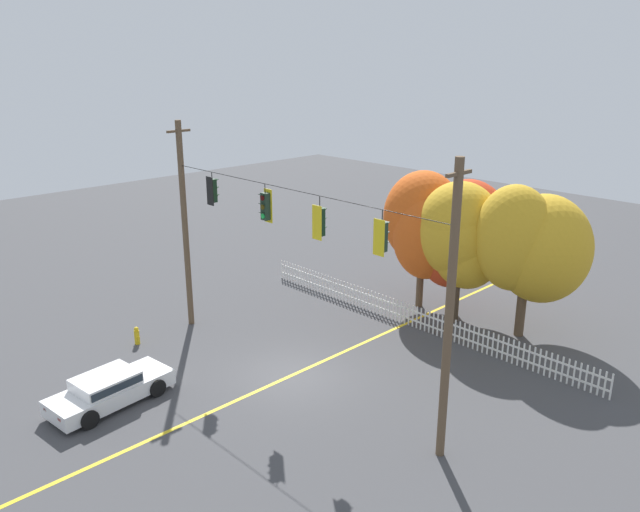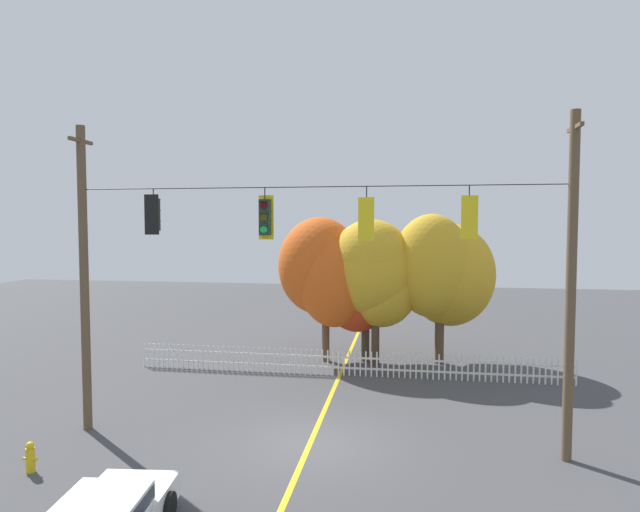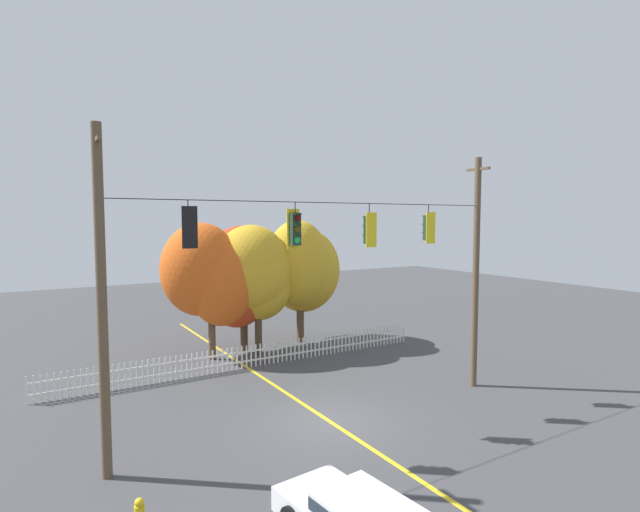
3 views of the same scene
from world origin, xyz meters
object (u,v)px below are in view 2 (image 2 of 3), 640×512
object	(u,v)px
traffic_signal_northbound_secondary	(469,217)
traffic_signal_eastbound_side	(154,214)
traffic_signal_westbound_side	(265,217)
autumn_maple_near_fence	(325,272)
autumn_oak_far_east	(374,272)
autumn_maple_far_west	(443,272)
autumn_maple_mid	(366,276)
fire_hydrant	(30,457)
traffic_signal_northbound_primary	(366,219)

from	to	relation	value
traffic_signal_northbound_secondary	traffic_signal_eastbound_side	bearing A→B (deg)	-180.00
traffic_signal_westbound_side	traffic_signal_eastbound_side	bearing A→B (deg)	-179.67
traffic_signal_westbound_side	autumn_maple_near_fence	xyz separation A→B (m)	(0.32, 9.30, -2.35)
traffic_signal_northbound_secondary	autumn_oak_far_east	size ratio (longest dim) A/B	0.22
autumn_oak_far_east	autumn_maple_far_west	bearing A→B (deg)	12.37
traffic_signal_northbound_secondary	autumn_maple_far_west	distance (m)	9.96
autumn_maple_mid	fire_hydrant	xyz separation A→B (m)	(-7.50, -12.45, -3.48)
traffic_signal_northbound_secondary	traffic_signal_northbound_primary	bearing A→B (deg)	-179.99
fire_hydrant	autumn_maple_far_west	bearing A→B (deg)	48.94
traffic_signal_northbound_secondary	autumn_maple_mid	bearing A→B (deg)	109.50
fire_hydrant	autumn_maple_mid	bearing A→B (deg)	58.94
traffic_signal_northbound_primary	fire_hydrant	xyz separation A→B (m)	(-8.19, -2.83, -5.98)
traffic_signal_northbound_secondary	autumn_maple_mid	distance (m)	10.51
autumn_maple_near_fence	autumn_maple_mid	world-z (taller)	autumn_maple_near_fence
traffic_signal_northbound_primary	autumn_maple_far_west	bearing A→B (deg)	74.32
traffic_signal_eastbound_side	autumn_maple_mid	size ratio (longest dim) A/B	0.21
autumn_maple_mid	autumn_maple_far_west	bearing A→B (deg)	1.38
traffic_signal_northbound_primary	autumn_oak_far_east	distance (m)	9.32
traffic_signal_eastbound_side	traffic_signal_northbound_secondary	distance (m)	8.89
fire_hydrant	traffic_signal_eastbound_side	bearing A→B (deg)	54.68
traffic_signal_eastbound_side	fire_hydrant	distance (m)	7.04
traffic_signal_westbound_side	autumn_maple_mid	bearing A→B (deg)	77.33
traffic_signal_eastbound_side	autumn_maple_near_fence	distance (m)	10.30
autumn_maple_near_fence	fire_hydrant	size ratio (longest dim) A/B	8.41
autumn_maple_near_fence	autumn_oak_far_east	bearing A→B (deg)	-7.25
traffic_signal_westbound_side	traffic_signal_northbound_primary	size ratio (longest dim) A/B	0.99
traffic_signal_westbound_side	autumn_maple_far_west	size ratio (longest dim) A/B	0.22
traffic_signal_westbound_side	autumn_maple_far_west	bearing A→B (deg)	60.06
traffic_signal_northbound_secondary	autumn_maple_far_west	xyz separation A→B (m)	(0.01, 9.70, -2.29)
traffic_signal_northbound_primary	traffic_signal_northbound_secondary	distance (m)	2.71
autumn_maple_far_west	fire_hydrant	bearing A→B (deg)	-131.06
autumn_maple_mid	fire_hydrant	world-z (taller)	autumn_maple_mid
traffic_signal_westbound_side	fire_hydrant	bearing A→B (deg)	-151.88
traffic_signal_northbound_primary	fire_hydrant	distance (m)	10.53
traffic_signal_eastbound_side	autumn_maple_mid	bearing A→B (deg)	60.27
traffic_signal_northbound_secondary	autumn_maple_near_fence	distance (m)	10.94
autumn_maple_near_fence	traffic_signal_eastbound_side	bearing A→B (deg)	-111.42
traffic_signal_eastbound_side	traffic_signal_northbound_primary	size ratio (longest dim) A/B	0.90
autumn_maple_mid	autumn_maple_far_west	xyz separation A→B (m)	(3.42, 0.08, 0.26)
autumn_maple_mid	traffic_signal_northbound_primary	bearing A→B (deg)	-85.87
autumn_oak_far_east	traffic_signal_eastbound_side	bearing A→B (deg)	-123.07
traffic_signal_westbound_side	traffic_signal_northbound_secondary	xyz separation A→B (m)	(5.56, -0.02, -0.01)
traffic_signal_eastbound_side	autumn_maple_far_west	bearing A→B (deg)	47.43
traffic_signal_westbound_side	autumn_oak_far_east	bearing A→B (deg)	74.21
autumn_maple_near_fence	fire_hydrant	world-z (taller)	autumn_maple_near_fence
traffic_signal_northbound_primary	fire_hydrant	bearing A→B (deg)	-160.92
traffic_signal_northbound_primary	traffic_signal_eastbound_side	bearing A→B (deg)	180.00
traffic_signal_northbound_secondary	fire_hydrant	xyz separation A→B (m)	(-10.90, -2.83, -6.03)
autumn_maple_mid	autumn_maple_far_west	world-z (taller)	autumn_maple_far_west
traffic_signal_westbound_side	autumn_maple_near_fence	world-z (taller)	traffic_signal_westbound_side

